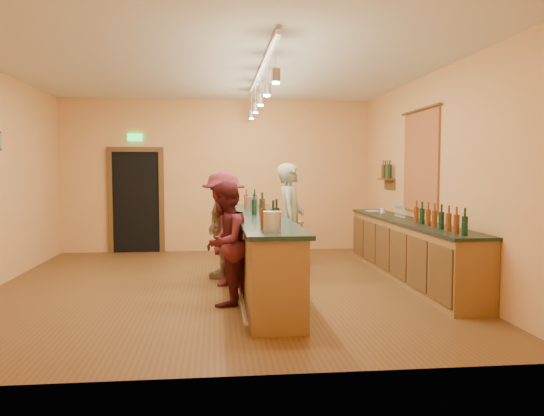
{
  "coord_description": "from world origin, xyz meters",
  "views": [
    {
      "loc": [
        -0.03,
        -7.82,
        1.72
      ],
      "look_at": [
        0.81,
        0.2,
        1.14
      ],
      "focal_mm": 35.0,
      "sensor_mm": 36.0,
      "label": 1
    }
  ],
  "objects": [
    {
      "name": "floor",
      "position": [
        0.0,
        0.0,
        0.0
      ],
      "size": [
        7.0,
        7.0,
        0.0
      ],
      "primitive_type": "plane",
      "color": "brown",
      "rests_on": "ground"
    },
    {
      "name": "ceiling",
      "position": [
        0.0,
        0.0,
        3.2
      ],
      "size": [
        6.5,
        7.0,
        0.02
      ],
      "primitive_type": "cube",
      "color": "silver",
      "rests_on": "wall_back"
    },
    {
      "name": "wall_back",
      "position": [
        0.0,
        3.5,
        1.6
      ],
      "size": [
        6.5,
        0.02,
        3.2
      ],
      "primitive_type": "cube",
      "color": "tan",
      "rests_on": "floor"
    },
    {
      "name": "wall_front",
      "position": [
        0.0,
        -3.5,
        1.6
      ],
      "size": [
        6.5,
        0.02,
        3.2
      ],
      "primitive_type": "cube",
      "color": "tan",
      "rests_on": "floor"
    },
    {
      "name": "wall_right",
      "position": [
        3.25,
        0.0,
        1.6
      ],
      "size": [
        0.02,
        7.0,
        3.2
      ],
      "primitive_type": "cube",
      "color": "tan",
      "rests_on": "floor"
    },
    {
      "name": "doorway",
      "position": [
        -1.7,
        3.47,
        1.13
      ],
      "size": [
        1.15,
        0.09,
        2.48
      ],
      "color": "black",
      "rests_on": "wall_back"
    },
    {
      "name": "tapestry",
      "position": [
        3.23,
        0.4,
        1.85
      ],
      "size": [
        0.03,
        1.4,
        1.6
      ],
      "primitive_type": "cube",
      "color": "maroon",
      "rests_on": "wall_right"
    },
    {
      "name": "bottle_shelf",
      "position": [
        3.17,
        1.9,
        1.67
      ],
      "size": [
        0.17,
        0.55,
        0.54
      ],
      "color": "#543019",
      "rests_on": "wall_right"
    },
    {
      "name": "back_counter",
      "position": [
        2.97,
        0.18,
        0.49
      ],
      "size": [
        0.6,
        4.55,
        1.27
      ],
      "color": "brown",
      "rests_on": "floor"
    },
    {
      "name": "tasting_bar",
      "position": [
        0.62,
        -0.0,
        0.61
      ],
      "size": [
        0.73,
        5.1,
        1.38
      ],
      "color": "brown",
      "rests_on": "floor"
    },
    {
      "name": "pendant_track",
      "position": [
        0.62,
        -0.0,
        2.98
      ],
      "size": [
        0.11,
        4.6,
        0.5
      ],
      "color": "silver",
      "rests_on": "ceiling"
    },
    {
      "name": "bartender",
      "position": [
        1.17,
        0.72,
        0.91
      ],
      "size": [
        0.6,
        0.76,
        1.83
      ],
      "primitive_type": "imported",
      "rotation": [
        0.0,
        0.0,
        1.29
      ],
      "color": "gray",
      "rests_on": "floor"
    },
    {
      "name": "customer_a",
      "position": [
        0.07,
        -1.11,
        0.79
      ],
      "size": [
        0.85,
        0.94,
        1.58
      ],
      "primitive_type": "imported",
      "rotation": [
        0.0,
        0.0,
        -1.96
      ],
      "color": "#59191E",
      "rests_on": "floor"
    },
    {
      "name": "customer_b",
      "position": [
        0.07,
        0.63,
        0.81
      ],
      "size": [
        0.75,
        1.02,
        1.61
      ],
      "primitive_type": "imported",
      "rotation": [
        0.0,
        0.0,
        -1.99
      ],
      "color": "#997A51",
      "rests_on": "floor"
    },
    {
      "name": "customer_c",
      "position": [
        0.07,
        0.09,
        0.85
      ],
      "size": [
        0.76,
        1.17,
        1.7
      ],
      "primitive_type": "imported",
      "rotation": [
        0.0,
        0.0,
        -1.69
      ],
      "color": "#59191E",
      "rests_on": "floor"
    },
    {
      "name": "bar_stool",
      "position": [
        1.4,
        1.86,
        0.64
      ],
      "size": [
        0.38,
        0.38,
        0.78
      ],
      "rotation": [
        0.0,
        0.0,
        -0.17
      ],
      "color": "#A7824B",
      "rests_on": "floor"
    }
  ]
}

